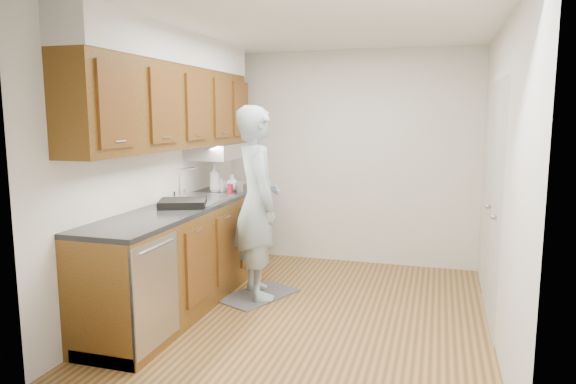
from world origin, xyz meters
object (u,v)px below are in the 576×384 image
object	(u,v)px
soda_can	(230,190)
steel_can	(240,186)
soap_bottle_b	(221,184)
dish_rack	(183,203)
person	(257,190)
soap_bottle_c	(232,182)
soap_bottle_a	(215,178)

from	to	relation	value
soda_can	steel_can	size ratio (longest dim) A/B	0.92
soap_bottle_b	dish_rack	distance (m)	0.98
person	soap_bottle_c	distance (m)	0.76
soap_bottle_c	soda_can	world-z (taller)	soap_bottle_c
person	soap_bottle_a	xyz separation A→B (m)	(-0.65, 0.47, 0.04)
soap_bottle_c	dish_rack	xyz separation A→B (m)	(-0.05, -1.03, -0.06)
soap_bottle_b	steel_can	distance (m)	0.22
soap_bottle_a	steel_can	size ratio (longest dim) A/B	2.39
person	dish_rack	bearing A→B (deg)	95.02
soap_bottle_a	dish_rack	distance (m)	0.94
person	soap_bottle_a	distance (m)	0.80
soap_bottle_a	dish_rack	world-z (taller)	soap_bottle_a
person	soda_can	bearing A→B (deg)	19.18
soap_bottle_c	steel_can	distance (m)	0.13
person	soap_bottle_b	xyz separation A→B (m)	(-0.60, 0.52, -0.03)
soap_bottle_c	dish_rack	bearing A→B (deg)	-92.56
soap_bottle_b	person	bearing A→B (deg)	-40.79
person	soap_bottle_b	bearing A→B (deg)	14.24
steel_can	soap_bottle_c	bearing A→B (deg)	154.52
person	dish_rack	xyz separation A→B (m)	(-0.55, -0.46, -0.08)
soap_bottle_b	steel_can	size ratio (longest dim) A/B	1.32
soap_bottle_c	soap_bottle_a	bearing A→B (deg)	-144.64
soap_bottle_a	dish_rack	bearing A→B (deg)	-83.47
soap_bottle_a	steel_can	distance (m)	0.28
dish_rack	soap_bottle_b	bearing A→B (deg)	72.03
steel_can	dish_rack	size ratio (longest dim) A/B	0.31
soap_bottle_c	soda_can	distance (m)	0.30
soap_bottle_a	soap_bottle_c	bearing A→B (deg)	35.36
dish_rack	steel_can	bearing A→B (deg)	59.40
soap_bottle_a	soap_bottle_b	world-z (taller)	soap_bottle_a
person	soap_bottle_b	distance (m)	0.80
soda_can	steel_can	bearing A→B (deg)	86.45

